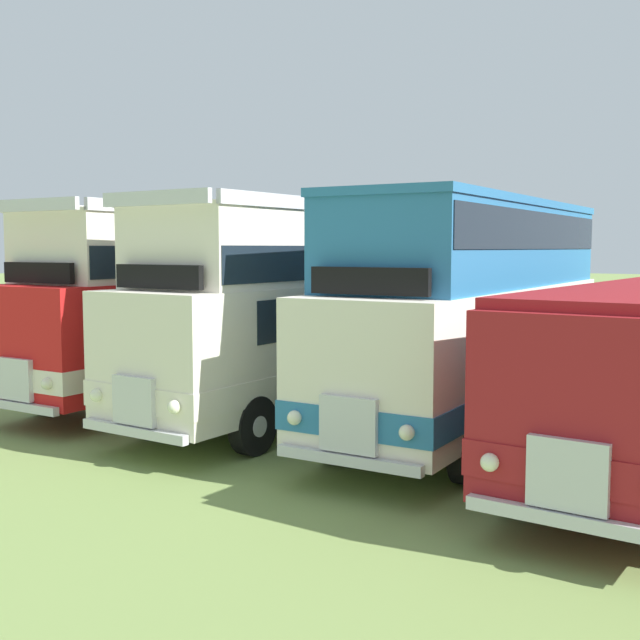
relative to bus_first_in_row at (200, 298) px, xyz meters
The scene contains 3 objects.
bus_first_in_row is the anchor object (origin of this frame).
bus_second_in_row 3.63m from the bus_first_in_row, ahead, with size 2.66×10.52×4.52m.
bus_third_in_row 7.23m from the bus_first_in_row, ahead, with size 2.91×9.89×4.49m.
Camera 1 is at (-1.42, -14.05, 3.58)m, focal length 44.25 mm.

